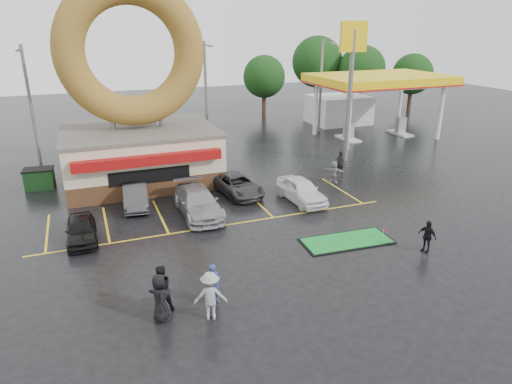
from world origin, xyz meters
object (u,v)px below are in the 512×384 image
object	(u,v)px
shell_sign	(352,66)
streetlight_left	(30,103)
putting_green	(347,241)
dumpster	(40,179)
person_blue	(214,285)
donut_shop	(137,117)
car_black	(81,229)
car_grey	(237,185)
person_cameraman	(427,236)
car_white	(301,190)
car_dgrey	(135,196)
gas_station	(361,94)
streetlight_right	(321,84)
streetlight_mid	(206,92)
car_silver	(198,202)

from	to	relation	value
shell_sign	streetlight_left	bearing A→B (deg)	161.01
putting_green	dumpster	bearing A→B (deg)	136.24
person_blue	dumpster	distance (m)	18.58
donut_shop	car_black	xyz separation A→B (m)	(-4.26, -8.74, -3.84)
shell_sign	car_grey	bearing A→B (deg)	-158.21
person_cameraman	car_white	bearing A→B (deg)	-179.81
shell_sign	car_black	world-z (taller)	shell_sign
car_dgrey	gas_station	bearing A→B (deg)	33.33
dumpster	streetlight_right	bearing A→B (deg)	23.06
donut_shop	person_blue	xyz separation A→B (m)	(0.48, -16.53, -3.60)
streetlight_mid	dumpster	size ratio (longest dim) A/B	5.00
gas_station	car_silver	bearing A→B (deg)	-143.38
donut_shop	dumpster	world-z (taller)	donut_shop
car_grey	car_white	xyz separation A→B (m)	(3.30, -2.59, 0.10)
car_black	dumpster	distance (m)	9.66
car_white	car_dgrey	bearing A→B (deg)	160.28
donut_shop	car_silver	size ratio (longest dim) A/B	2.58
streetlight_mid	streetlight_left	bearing A→B (deg)	-175.91
car_black	person_cameraman	xyz separation A→B (m)	(15.57, -7.24, 0.18)
car_silver	car_white	xyz separation A→B (m)	(6.49, -0.28, -0.03)
shell_sign	donut_shop	bearing A→B (deg)	176.53
gas_station	car_grey	xyz separation A→B (m)	(-17.69, -13.21, -3.06)
car_black	car_white	distance (m)	12.91
streetlight_left	person_cameraman	distance (m)	29.61
car_black	car_dgrey	bearing A→B (deg)	50.40
car_dgrey	putting_green	distance (m)	12.84
car_grey	car_white	size ratio (longest dim) A/B	1.06
gas_station	car_dgrey	distance (m)	27.52
donut_shop	person_cameraman	xyz separation A→B (m)	(11.30, -15.98, -3.66)
car_black	dumpster	xyz separation A→B (m)	(-2.41, 9.36, 0.03)
gas_station	car_silver	xyz separation A→B (m)	(-20.88, -15.52, -2.94)
streetlight_left	car_silver	distance (m)	17.59
donut_shop	shell_sign	world-z (taller)	donut_shop
streetlight_left	person_blue	size ratio (longest dim) A/B	5.23
car_dgrey	streetlight_right	bearing A→B (deg)	39.80
streetlight_left	streetlight_right	size ratio (longest dim) A/B	1.00
gas_station	streetlight_left	bearing A→B (deg)	-178.05
streetlight_left	putting_green	size ratio (longest dim) A/B	1.90
streetlight_right	car_silver	size ratio (longest dim) A/B	1.72
streetlight_mid	car_dgrey	size ratio (longest dim) A/B	2.25
person_blue	putting_green	size ratio (longest dim) A/B	0.36
dumpster	putting_green	size ratio (longest dim) A/B	0.38
person_cameraman	car_grey	bearing A→B (deg)	-168.89
donut_shop	streetlight_left	bearing A→B (deg)	135.22
dumpster	shell_sign	bearing A→B (deg)	1.08
car_black	donut_shop	bearing A→B (deg)	64.43
donut_shop	shell_sign	xyz separation A→B (m)	(16.00, -0.97, 2.91)
gas_station	car_grey	world-z (taller)	gas_station
shell_sign	person_cameraman	size ratio (longest dim) A/B	6.61
streetlight_mid	dumpster	bearing A→B (deg)	-151.79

